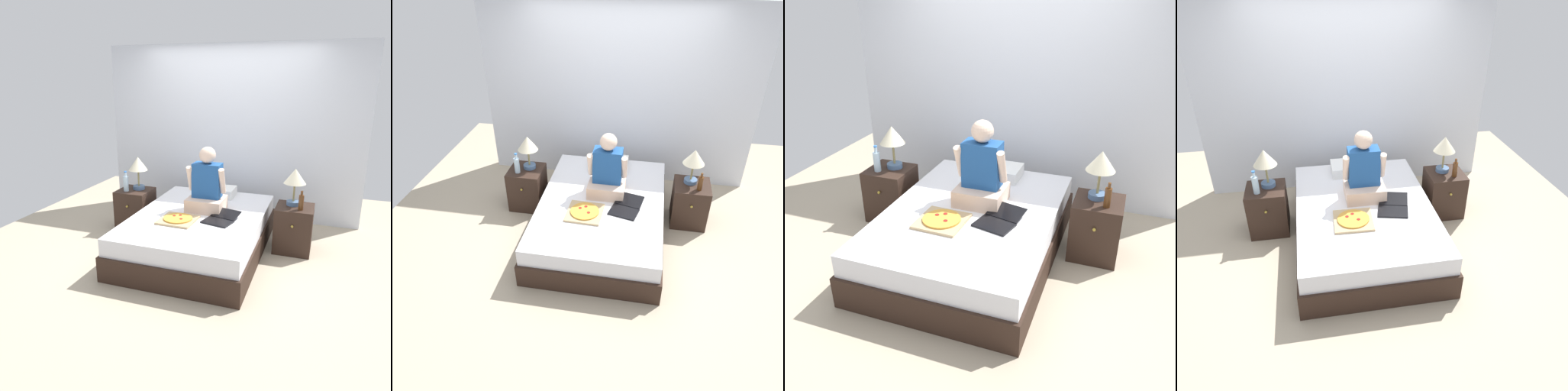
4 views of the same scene
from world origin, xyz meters
The scene contains 13 objects.
ground_plane centered at (0.00, 0.00, 0.00)m, with size 5.79×5.79×0.00m, color tan.
wall_back centered at (0.00, 1.43, 1.25)m, with size 3.79×0.12×2.50m, color silver.
bed centered at (0.00, 0.00, 0.23)m, with size 1.51×2.15×0.48m.
nightstand_left centered at (-1.08, 0.40, 0.28)m, with size 0.44×0.47×0.56m.
lamp_on_left_nightstand centered at (-1.04, 0.45, 0.89)m, with size 0.26×0.26×0.45m.
water_bottle centered at (-1.16, 0.31, 0.67)m, with size 0.07×0.07×0.28m.
nightstand_right centered at (1.08, 0.40, 0.28)m, with size 0.44×0.47×0.56m.
lamp_on_right_nightstand centered at (1.05, 0.45, 0.89)m, with size 0.26×0.26×0.45m.
beer_bottle centered at (1.15, 0.30, 0.66)m, with size 0.06×0.06×0.23m.
pillow centered at (-0.03, 0.79, 0.54)m, with size 0.52×0.34×0.12m, color white.
person_seated centered at (0.03, 0.19, 0.76)m, with size 0.47×0.40×0.78m.
laptop centered at (0.30, -0.13, 0.50)m, with size 0.41×0.48×0.07m.
pizza_box centered at (-0.16, -0.30, 0.49)m, with size 0.41×0.41×0.05m.
Camera 2 is at (0.48, -3.71, 3.12)m, focal length 35.00 mm.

